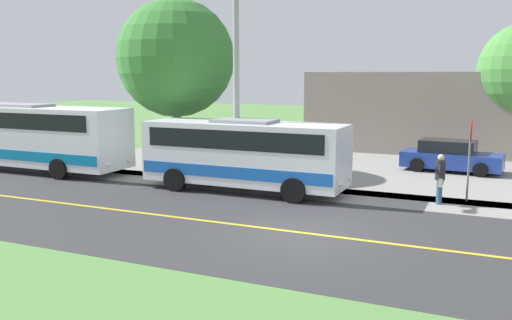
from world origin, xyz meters
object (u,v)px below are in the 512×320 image
Objects in this scene: stop_sign at (470,146)px; commercial_building at (465,110)px; pedestrian_with_bags at (440,177)px; parked_car_near at (451,157)px; shuttle_bus_front at (245,152)px; street_light_pole at (235,71)px; transit_bus_rear at (18,133)px; tree_curbside at (176,58)px.

stop_sign is 0.17× the size of commercial_building.
pedestrian_with_bags is 6.90m from parked_car_near.
shuttle_bus_front is at bearing -22.29° from commercial_building.
street_light_pole is at bearing -86.87° from pedestrian_with_bags.
shuttle_bus_front is at bearing 89.76° from transit_bus_rear.
transit_bus_rear is 1.39× the size of street_light_pole.
commercial_building is (-16.93, 6.94, 0.76)m from shuttle_bus_front.
transit_bus_rear is 6.70× the size of pedestrian_with_bags.
transit_bus_rear is 0.67× the size of commercial_building.
pedestrian_with_bags is 0.21× the size of street_light_pole.
stop_sign is at bearing 3.76° from commercial_building.
stop_sign is 0.37× the size of tree_curbside.
commercial_building is (-9.20, 0.05, 1.60)m from parked_car_near.
transit_bus_rear is 1.48× the size of tree_curbside.
tree_curbside is 18.53m from commercial_building.
tree_curbside is (-1.30, -12.79, 3.21)m from stop_sign.
shuttle_bus_front is 3.15m from street_light_pole.
parked_car_near is at bearing 112.33° from transit_bus_rear.
transit_bus_rear is 8.28m from tree_curbside.
pedestrian_with_bags reaches higher than parked_car_near.
shuttle_bus_front is at bearing -78.40° from stop_sign.
street_light_pole reaches higher than transit_bus_rear.
parked_car_near is at bearing -170.19° from stop_sign.
tree_curbside is (4.80, -11.74, 4.48)m from parked_car_near.
shuttle_bus_front is 1.01× the size of tree_curbside.
transit_bus_rear is 11.56m from street_light_pole.
stop_sign is (-0.80, 0.88, 1.03)m from pedestrian_with_bags.
street_light_pole is at bearing -81.89° from stop_sign.
street_light_pole is (1.22, -8.55, 2.63)m from stop_sign.
street_light_pole reaches higher than shuttle_bus_front.
commercial_building is at bearing 179.71° from parked_car_near.
pedestrian_with_bags is 0.22× the size of tree_curbside.
commercial_building reaches higher than pedestrian_with_bags.
street_light_pole is (0.42, -7.67, 3.65)m from pedestrian_with_bags.
tree_curbside is (-2.88, 6.95, 3.47)m from transit_bus_rear.
stop_sign is at bearing 101.60° from shuttle_bus_front.
transit_bus_rear is 20.23m from parked_car_near.
shuttle_bus_front is 0.95× the size of street_light_pole.
transit_bus_rear is (-0.05, -11.79, 0.18)m from shuttle_bus_front.
pedestrian_with_bags is 8.51m from street_light_pole.
shuttle_bus_front is 2.75× the size of stop_sign.
transit_bus_rear reaches higher than stop_sign.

